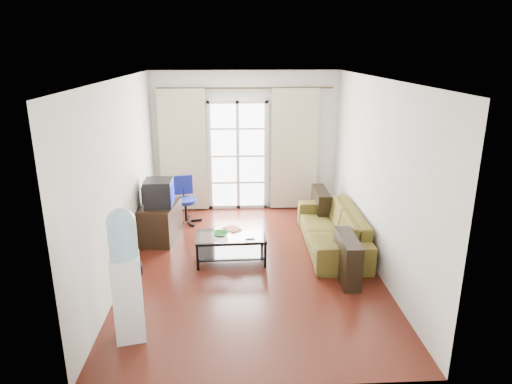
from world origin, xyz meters
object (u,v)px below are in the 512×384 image
crt_tv (158,193)px  task_chair (186,209)px  tv_stand (160,222)px  water_cooler (126,273)px  coffee_table (231,244)px  sofa (332,228)px

crt_tv → task_chair: crt_tv is taller
tv_stand → water_cooler: 2.79m
tv_stand → water_cooler: bearing=-79.6°
water_cooler → crt_tv: bearing=79.3°
task_chair → water_cooler: (-0.27, -3.54, 0.54)m
coffee_table → crt_tv: (-1.19, 0.86, 0.56)m
task_chair → water_cooler: 3.59m
tv_stand → water_cooler: water_cooler is taller
coffee_table → task_chair: bearing=116.5°
sofa → tv_stand: bearing=-97.7°
sofa → task_chair: task_chair is taller
sofa → tv_stand: sofa is taller
sofa → water_cooler: size_ratio=1.44×
crt_tv → sofa: bearing=-9.2°
crt_tv → task_chair: (0.35, 0.82, -0.58)m
coffee_table → water_cooler: 2.23m
crt_tv → water_cooler: 2.71m
tv_stand → water_cooler: (0.08, -2.74, 0.49)m
crt_tv → coffee_table: bearing=-36.9°
coffee_table → tv_stand: tv_stand is taller
task_chair → crt_tv: bearing=-126.5°
sofa → water_cooler: bearing=-48.8°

